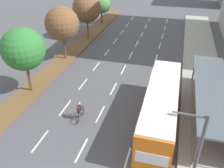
# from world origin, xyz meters

# --- Properties ---
(median_strip) EXTENTS (2.60, 52.00, 0.12)m
(median_strip) POSITION_xyz_m (-8.30, 20.00, 0.06)
(median_strip) COLOR brown
(median_strip) RESTS_ON ground
(sidewalk_right) EXTENTS (4.50, 52.00, 0.15)m
(sidewalk_right) POSITION_xyz_m (9.25, 20.00, 0.07)
(sidewalk_right) COLOR #9E9E99
(sidewalk_right) RESTS_ON ground
(lane_divider_left) EXTENTS (0.14, 47.82, 0.01)m
(lane_divider_left) POSITION_xyz_m (-3.50, 18.41, 0.00)
(lane_divider_left) COLOR white
(lane_divider_left) RESTS_ON ground
(lane_divider_center) EXTENTS (0.14, 47.82, 0.01)m
(lane_divider_center) POSITION_xyz_m (0.00, 18.41, 0.00)
(lane_divider_center) COLOR white
(lane_divider_center) RESTS_ON ground
(lane_divider_right) EXTENTS (0.14, 47.82, 0.01)m
(lane_divider_right) POSITION_xyz_m (3.50, 18.41, 0.00)
(lane_divider_right) COLOR white
(lane_divider_right) RESTS_ON ground
(bus_shelter) EXTENTS (2.90, 12.90, 2.86)m
(bus_shelter) POSITION_xyz_m (9.53, 11.71, 1.87)
(bus_shelter) COLOR gray
(bus_shelter) RESTS_ON sidewalk_right
(bus) EXTENTS (2.54, 11.29, 3.37)m
(bus) POSITION_xyz_m (5.25, 9.51, 2.07)
(bus) COLOR orange
(bus) RESTS_ON ground
(cyclist) EXTENTS (0.46, 1.82, 1.71)m
(cyclist) POSITION_xyz_m (-1.52, 8.22, 0.79)
(cyclist) COLOR black
(cyclist) RESTS_ON ground
(median_tree_second) EXTENTS (4.17, 4.17, 6.69)m
(median_tree_second) POSITION_xyz_m (-8.17, 11.09, 4.71)
(median_tree_second) COLOR brown
(median_tree_second) RESTS_ON median_strip
(median_tree_third) EXTENTS (4.28, 4.28, 6.77)m
(median_tree_third) POSITION_xyz_m (-8.16, 19.36, 4.74)
(median_tree_third) COLOR brown
(median_tree_third) RESTS_ON median_strip
(median_tree_fourth) EXTENTS (4.37, 4.37, 6.87)m
(median_tree_fourth) POSITION_xyz_m (-8.07, 27.63, 4.80)
(median_tree_fourth) COLOR brown
(median_tree_fourth) RESTS_ON median_strip
(median_tree_fifth) EXTENTS (3.31, 3.31, 5.15)m
(median_tree_fifth) POSITION_xyz_m (-8.43, 35.89, 3.61)
(median_tree_fifth) COLOR brown
(median_tree_fifth) RESTS_ON median_strip
(streetlight) EXTENTS (1.91, 0.24, 6.50)m
(streetlight) POSITION_xyz_m (7.42, 2.65, 3.89)
(streetlight) COLOR #4C4C51
(streetlight) RESTS_ON sidewalk_right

